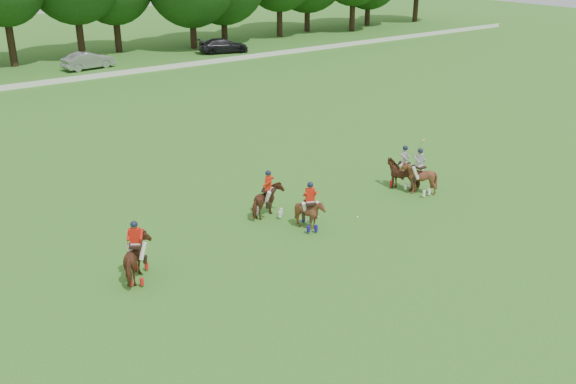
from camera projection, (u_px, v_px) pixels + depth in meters
ground at (352, 258)px, 24.96m from camera, size 180.00×180.00×0.00m
boundary_rail at (48, 82)px, 53.27m from camera, size 120.00×0.10×0.44m
car_mid at (88, 61)px, 59.25m from camera, size 4.89×2.21×1.56m
car_right at (223, 46)px, 67.23m from camera, size 5.58×3.54×1.51m
polo_red_a at (137, 259)px, 23.13m from camera, size 1.75×2.07×2.31m
polo_red_b at (268, 201)px, 28.29m from camera, size 1.90×1.90×2.19m
polo_red_c at (310, 212)px, 27.17m from camera, size 1.56×1.62×2.12m
polo_stripe_a at (404, 173)px, 31.50m from camera, size 1.63×1.89×2.20m
polo_stripe_b at (418, 177)px, 30.84m from camera, size 1.32×1.47×2.83m
polo_ball at (358, 217)px, 28.41m from camera, size 0.09×0.09×0.09m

